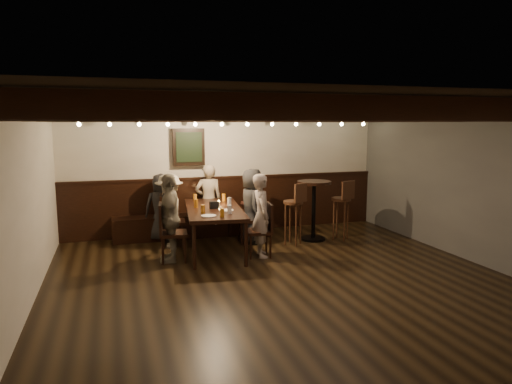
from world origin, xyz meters
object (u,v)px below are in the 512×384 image
object	(u,v)px
person_left_near	(170,210)
person_right_far	(262,215)
person_right_near	(252,206)
bar_stool_left	(293,222)
bar_stool_right	(341,218)
person_bench_left	(161,207)
chair_right_far	(260,240)
person_left_far	(170,218)
chair_right_near	(250,228)
high_top_table	(314,201)
chair_left_far	(172,243)
person_bench_centre	(209,201)
dining_table	(214,211)
person_bench_right	(255,206)
chair_left_near	(172,231)

from	to	relation	value
person_left_near	person_right_far	size ratio (longest dim) A/B	0.96
person_right_near	bar_stool_left	size ratio (longest dim) A/B	1.21
bar_stool_right	person_bench_left	bearing A→B (deg)	145.69
chair_right_far	person_left_far	size ratio (longest dim) A/B	0.62
person_left_near	bar_stool_left	world-z (taller)	person_left_near
chair_right_near	high_top_table	world-z (taller)	high_top_table
chair_right_near	person_right_far	distance (m)	0.99
chair_left_far	bar_stool_right	bearing A→B (deg)	103.69
person_bench_left	person_left_near	world-z (taller)	person_left_near
person_bench_centre	person_bench_left	bearing A→B (deg)	9.46
dining_table	chair_left_far	world-z (taller)	chair_left_far
chair_left_far	person_left_near	xyz separation A→B (m)	(0.08, 0.90, 0.38)
person_left_near	person_bench_right	bearing A→B (deg)	105.26
person_right_far	high_top_table	world-z (taller)	person_right_far
chair_left_far	chair_right_near	world-z (taller)	chair_left_far
chair_left_far	person_right_near	size ratio (longest dim) A/B	0.69
person_right_far	person_bench_left	bearing A→B (deg)	50.71
person_bench_right	person_right_far	world-z (taller)	person_right_far
chair_left_near	person_right_near	bearing A→B (deg)	90.00
person_bench_left	person_right_near	xyz separation A→B (m)	(1.59, -0.64, 0.05)
person_bench_centre	person_right_near	bearing A→B (deg)	141.34
chair_right_far	person_left_near	bearing A→B (deg)	58.50
bar_stool_left	bar_stool_right	xyz separation A→B (m)	(1.00, 0.05, 0.00)
chair_right_far	person_bench_left	xyz separation A→B (m)	(-1.45, 1.53, 0.37)
chair_right_near	person_left_near	distance (m)	1.52
chair_right_far	person_left_far	world-z (taller)	person_left_far
person_left_far	high_top_table	distance (m)	2.82
chair_right_near	chair_left_far	bearing A→B (deg)	122.02
chair_left_far	person_left_near	world-z (taller)	person_left_near
person_right_far	bar_stool_left	distance (m)	0.98
chair_left_far	person_bench_left	distance (m)	1.41
person_right_far	chair_right_near	bearing A→B (deg)	1.97
chair_left_far	dining_table	bearing A→B (deg)	122.00
person_bench_left	chair_right_near	bearing A→B (deg)	164.47
dining_table	person_right_near	size ratio (longest dim) A/B	1.54
chair_right_far	bar_stool_right	world-z (taller)	bar_stool_right
chair_right_far	person_left_far	xyz separation A→B (m)	(-1.46, 0.17, 0.44)
chair_left_near	chair_right_near	size ratio (longest dim) A/B	1.04
chair_right_near	chair_right_far	bearing A→B (deg)	179.98
chair_right_far	chair_left_near	bearing A→B (deg)	57.97
chair_right_far	person_left_far	distance (m)	1.53
person_bench_right	person_right_far	xyz separation A→B (m)	(-0.31, -1.32, 0.09)
dining_table	bar_stool_left	bearing A→B (deg)	6.10
person_left_far	chair_right_far	bearing A→B (deg)	90.00
chair_left_near	high_top_table	bearing A→B (deg)	89.34
dining_table	person_bench_centre	xyz separation A→B (m)	(0.12, 1.04, 0.01)
chair_left_far	chair_right_far	xyz separation A→B (m)	(1.43, -0.17, -0.02)
person_bench_centre	person_right_near	world-z (taller)	person_bench_centre
person_left_near	bar_stool_right	world-z (taller)	person_left_near
person_left_near	high_top_table	distance (m)	2.69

